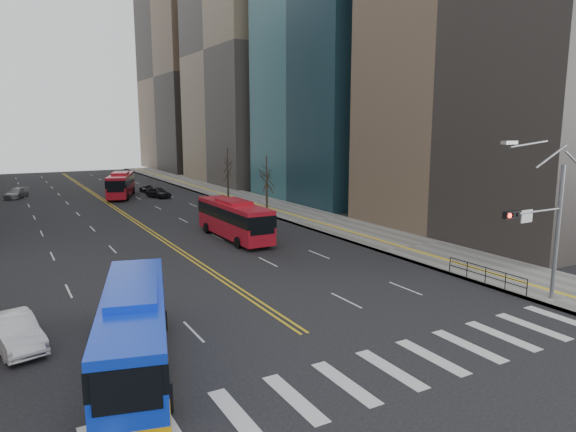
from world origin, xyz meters
The scene contains 15 objects.
ground centered at (0.00, 0.00, 0.00)m, with size 220.00×220.00×0.00m, color black.
sidewalk_right centered at (17.50, 45.00, 0.07)m, with size 7.00×130.00×0.15m, color slate.
crosswalk centered at (0.00, 0.00, 0.01)m, with size 26.70×4.00×0.01m.
centerline centered at (0.00, 55.00, 0.01)m, with size 0.55×100.00×0.01m.
office_towers centered at (0.12, 68.51, 23.92)m, with size 83.00×134.00×58.00m.
signal_mast centered at (13.77, 2.00, 4.86)m, with size 5.37×0.37×9.39m.
pedestrian_railing centered at (14.30, 6.00, 0.82)m, with size 0.06×6.06×1.02m.
street_trees centered at (-7.18, 34.55, 4.87)m, with size 35.20×47.20×7.60m.
blue_bus centered at (-8.11, 5.49, 1.83)m, with size 5.60×12.26×3.50m.
red_bus_near centered at (5.80, 26.72, 1.99)m, with size 2.90×11.32×3.58m.
red_bus_far centered at (2.89, 60.32, 2.01)m, with size 6.22×11.65×3.61m.
car_white centered at (-12.50, 10.25, 0.79)m, with size 1.67×4.80×1.58m, color white.
car_dark_mid centered at (7.34, 57.06, 0.77)m, with size 1.81×4.50×1.53m, color black.
car_silver centered at (-10.36, 66.63, 0.71)m, with size 1.98×4.86×1.41m, color gray.
car_dark_far centered at (7.66, 63.67, 0.56)m, with size 1.86×4.03×1.12m, color black.
Camera 1 is at (-12.60, -15.41, 10.14)m, focal length 32.00 mm.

